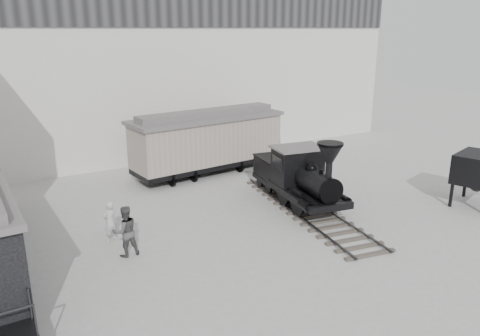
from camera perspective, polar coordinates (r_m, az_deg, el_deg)
ground at (r=18.45m, az=9.04°, el=-9.03°), size 90.00×90.00×0.00m
north_wall at (r=29.81m, az=-9.32°, el=11.84°), size 34.00×2.51×11.00m
locomotive at (r=21.61m, az=7.40°, el=-1.45°), size 3.65×9.99×3.45m
boxcar at (r=26.38m, az=-3.97°, el=3.38°), size 9.09×3.60×3.63m
visitor_a at (r=18.75m, az=-15.57°, el=-6.32°), size 0.69×0.57×1.62m
visitor_b at (r=17.41m, az=-13.80°, el=-7.49°), size 0.95×0.76×1.91m
coal_hopper at (r=24.05m, az=27.11°, el=-0.47°), size 2.70×2.43×2.47m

